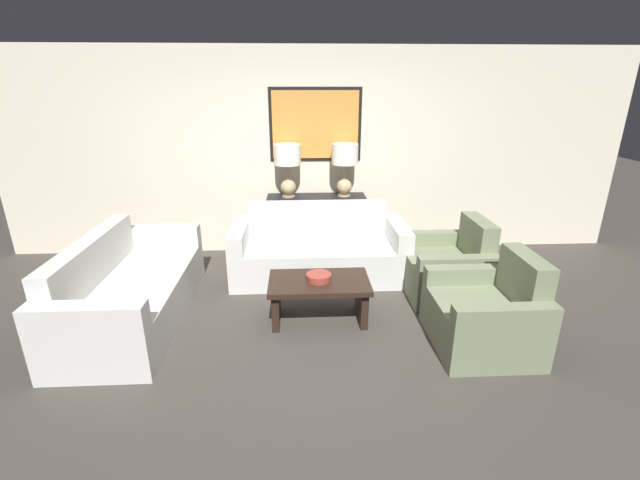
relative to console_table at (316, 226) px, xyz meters
name	(u,v)px	position (x,y,z in m)	size (l,w,h in m)	color
ground_plane	(327,341)	(0.00, -2.10, -0.41)	(20.00, 20.00, 0.00)	#3D3833
back_wall	(315,153)	(0.00, 0.27, 0.92)	(8.24, 0.12, 2.65)	beige
console_table	(316,226)	(0.00, 0.00, 0.00)	(1.28, 0.38, 0.82)	black
table_lamp_left	(288,162)	(-0.36, 0.00, 0.86)	(0.34, 0.34, 0.67)	tan
table_lamp_right	(345,162)	(0.36, 0.00, 0.86)	(0.34, 0.34, 0.67)	tan
couch_by_back_wall	(319,252)	(0.00, -0.65, -0.12)	(2.04, 0.90, 0.83)	silver
couch_by_side	(130,292)	(-1.89, -1.59, -0.12)	(0.90, 2.04, 0.83)	silver
coffee_table	(319,292)	(-0.05, -1.72, -0.11)	(0.96, 0.56, 0.43)	black
decorative_bowl	(319,277)	(-0.05, -1.71, 0.05)	(0.24, 0.24, 0.06)	#93382D
armchair_near_back_wall	(448,269)	(1.39, -1.21, -0.12)	(0.83, 0.90, 0.85)	#707A5B
armchair_near_camera	(486,315)	(1.39, -2.22, -0.12)	(0.83, 0.90, 0.85)	#707A5B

